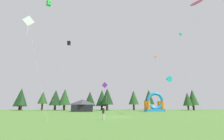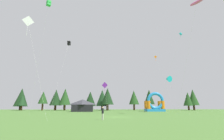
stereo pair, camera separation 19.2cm
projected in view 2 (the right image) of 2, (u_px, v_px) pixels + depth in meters
ground_plane at (117, 117)px, 29.09m from camera, size 120.00×120.00×0.00m
kite_pink_parafoil at (197, 2)px, 38.15m from camera, size 4.28×9.94×25.87m
kite_cyan_delta at (168, 79)px, 49.41m from camera, size 4.79×2.51×10.68m
kite_white_diamond at (28, 22)px, 25.60m from camera, size 5.08×1.84×15.12m
kite_teal_diamond at (180, 35)px, 54.66m from camera, size 7.44×7.05×25.43m
kite_green_box at (49, 4)px, 36.00m from camera, size 4.20×5.03×24.10m
kite_purple_diamond at (105, 86)px, 47.79m from camera, size 1.54×2.15×8.21m
kite_orange_diamond at (156, 58)px, 63.31m from camera, size 3.80×6.99×20.40m
kite_black_box at (69, 43)px, 50.29m from camera, size 2.51×7.68×20.96m
person_far_side at (103, 112)px, 23.17m from camera, size 0.43×0.43×1.79m
inflatable_orange_dome at (155, 105)px, 57.09m from camera, size 6.12×4.54×6.45m
festival_tent at (83, 105)px, 55.04m from camera, size 6.67×4.37×3.94m
tree_row_0 at (21, 97)px, 72.11m from camera, size 5.66×5.66×9.34m
tree_row_1 at (22, 100)px, 69.49m from camera, size 3.33×3.33×6.46m
tree_row_2 at (43, 98)px, 69.28m from camera, size 3.96×3.96×7.76m
tree_row_3 at (56, 98)px, 70.54m from camera, size 5.00×5.00×8.62m
tree_row_4 at (65, 97)px, 70.79m from camera, size 5.00×5.00×9.00m
tree_row_5 at (90, 99)px, 74.54m from camera, size 5.02×5.02×8.14m
tree_row_6 at (102, 98)px, 73.75m from camera, size 5.36×5.36×8.83m
tree_row_7 at (107, 96)px, 69.77m from camera, size 5.19×5.19×9.14m
tree_row_8 at (134, 98)px, 73.56m from camera, size 4.46×4.46×8.51m
tree_row_9 at (149, 97)px, 74.59m from camera, size 4.66×4.66×8.96m
tree_row_10 at (188, 99)px, 71.78m from camera, size 4.05×4.05×7.59m
tree_row_11 at (193, 97)px, 72.16m from camera, size 4.53×4.53×8.92m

